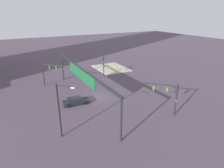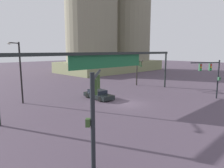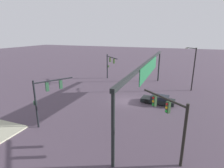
{
  "view_description": "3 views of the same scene",
  "coord_description": "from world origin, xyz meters",
  "px_view_note": "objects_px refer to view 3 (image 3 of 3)",
  "views": [
    {
      "loc": [
        -30.84,
        13.52,
        15.49
      ],
      "look_at": [
        -2.76,
        -1.75,
        3.39
      ],
      "focal_mm": 30.55,
      "sensor_mm": 36.0,
      "label": 1
    },
    {
      "loc": [
        -18.71,
        -16.33,
        6.5
      ],
      "look_at": [
        -2.93,
        -0.41,
        2.85
      ],
      "focal_mm": 33.14,
      "sensor_mm": 36.0,
      "label": 2
    },
    {
      "loc": [
        24.37,
        6.91,
        9.87
      ],
      "look_at": [
        1.32,
        -1.9,
        2.81
      ],
      "focal_mm": 28.77,
      "sensor_mm": 36.0,
      "label": 3
    }
  ],
  "objects_px": {
    "streetlamp_curved_arm": "(193,66)",
    "sedan_car_approaching": "(158,100)",
    "traffic_signal_opposite_side": "(171,116)",
    "traffic_signal_cross_street": "(110,63)",
    "traffic_signal_near_corner": "(46,93)"
  },
  "relations": [
    {
      "from": "streetlamp_curved_arm",
      "to": "sedan_car_approaching",
      "type": "distance_m",
      "value": 10.39
    },
    {
      "from": "sedan_car_approaching",
      "to": "traffic_signal_near_corner",
      "type": "bearing_deg",
      "value": 48.81
    },
    {
      "from": "traffic_signal_cross_street",
      "to": "traffic_signal_near_corner",
      "type": "bearing_deg",
      "value": -41.57
    },
    {
      "from": "traffic_signal_near_corner",
      "to": "streetlamp_curved_arm",
      "type": "xyz_separation_m",
      "value": [
        -19.13,
        15.23,
        0.74
      ]
    },
    {
      "from": "traffic_signal_near_corner",
      "to": "streetlamp_curved_arm",
      "type": "height_order",
      "value": "streetlamp_curved_arm"
    },
    {
      "from": "traffic_signal_cross_street",
      "to": "traffic_signal_opposite_side",
      "type": "bearing_deg",
      "value": -11.95
    },
    {
      "from": "traffic_signal_near_corner",
      "to": "traffic_signal_cross_street",
      "type": "relative_size",
      "value": 0.97
    },
    {
      "from": "traffic_signal_opposite_side",
      "to": "traffic_signal_cross_street",
      "type": "xyz_separation_m",
      "value": [
        -21.94,
        -13.93,
        0.07
      ]
    },
    {
      "from": "traffic_signal_opposite_side",
      "to": "traffic_signal_near_corner",
      "type": "bearing_deg",
      "value": 36.44
    },
    {
      "from": "traffic_signal_cross_street",
      "to": "sedan_car_approaching",
      "type": "distance_m",
      "value": 16.01
    },
    {
      "from": "traffic_signal_opposite_side",
      "to": "sedan_car_approaching",
      "type": "xyz_separation_m",
      "value": [
        -11.49,
        -2.18,
        -3.02
      ]
    },
    {
      "from": "traffic_signal_opposite_side",
      "to": "traffic_signal_cross_street",
      "type": "relative_size",
      "value": 0.95
    },
    {
      "from": "streetlamp_curved_arm",
      "to": "sedan_car_approaching",
      "type": "relative_size",
      "value": 1.57
    },
    {
      "from": "streetlamp_curved_arm",
      "to": "traffic_signal_opposite_side",
      "type": "bearing_deg",
      "value": 130.31
    },
    {
      "from": "traffic_signal_opposite_side",
      "to": "sedan_car_approaching",
      "type": "distance_m",
      "value": 12.08
    }
  ]
}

